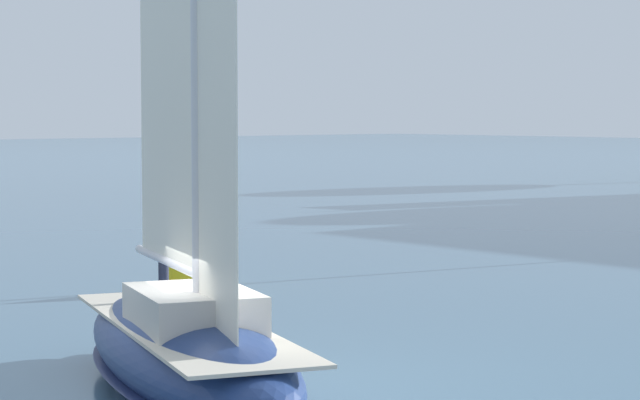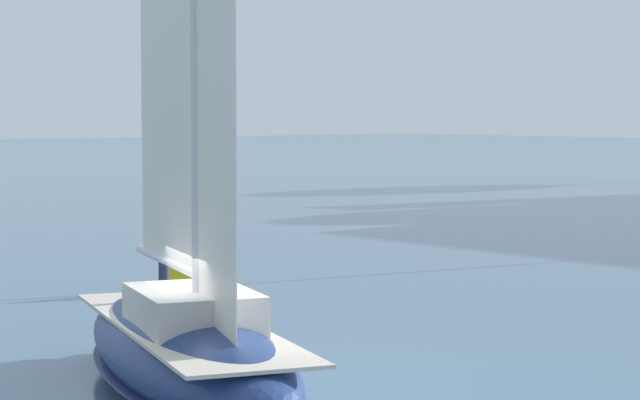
% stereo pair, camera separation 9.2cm
% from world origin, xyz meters
% --- Properties ---
extents(ground_plane, '(400.00, 400.00, 0.00)m').
position_xyz_m(ground_plane, '(0.00, 0.00, 0.00)').
color(ground_plane, '#42667F').
extents(sailboat_main, '(9.77, 5.65, 12.96)m').
position_xyz_m(sailboat_main, '(0.01, -0.00, 1.03)').
color(sailboat_main, navy).
rests_on(sailboat_main, ground).
extents(channel_buoy, '(1.23, 1.23, 2.20)m').
position_xyz_m(channel_buoy, '(-10.72, 7.49, 0.88)').
color(channel_buoy, yellow).
rests_on(channel_buoy, ground).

